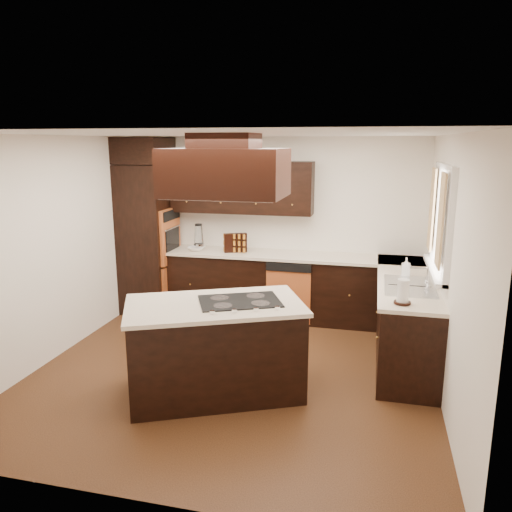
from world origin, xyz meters
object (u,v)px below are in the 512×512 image
Objects in this scene: island at (215,350)px; range_hood at (225,173)px; spice_rack at (235,243)px; oven_column at (148,239)px.

island is 1.73m from range_hood.
spice_rack is at bearing 104.01° from range_hood.
spice_rack reaches higher than island.
oven_column is at bearing 129.74° from range_hood.
range_hood is at bearing -99.88° from spice_rack.
range_hood reaches higher than spice_rack.
range_hood is 2.62m from spice_rack.
oven_column is 1.30m from spice_rack.
oven_column is 6.67× the size of spice_rack.
spice_rack is (-0.58, 2.31, -1.11)m from range_hood.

